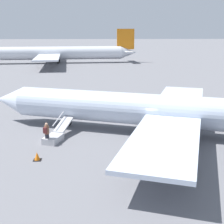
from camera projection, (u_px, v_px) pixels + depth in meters
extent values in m
plane|color=slate|center=(158.00, 134.00, 26.45)|extent=(600.00, 600.00, 0.00)
cylinder|color=silver|center=(159.00, 110.00, 25.93)|extent=(25.00, 10.70, 2.67)
cone|color=silver|center=(11.00, 100.00, 29.82)|extent=(3.61, 3.41, 2.61)
cube|color=silver|center=(164.00, 141.00, 19.43)|extent=(7.47, 11.51, 0.27)
cube|color=silver|center=(181.00, 98.00, 31.83)|extent=(7.47, 11.51, 0.27)
cylinder|color=black|center=(68.00, 122.00, 28.64)|extent=(0.68, 0.37, 0.66)
cylinder|color=gray|center=(68.00, 118.00, 28.53)|extent=(0.12, 0.12, 0.21)
cylinder|color=black|center=(188.00, 138.00, 24.56)|extent=(0.68, 0.37, 0.66)
cylinder|color=gray|center=(188.00, 132.00, 24.45)|extent=(0.12, 0.12, 0.21)
cylinder|color=black|center=(190.00, 129.00, 26.78)|extent=(0.68, 0.37, 0.66)
cylinder|color=gray|center=(190.00, 124.00, 26.67)|extent=(0.12, 0.12, 0.21)
cylinder|color=silver|center=(42.00, 53.00, 82.58)|extent=(42.59, 7.63, 3.41)
cone|color=silver|center=(129.00, 52.00, 85.73)|extent=(4.74, 3.76, 3.34)
cube|color=orange|center=(126.00, 39.00, 84.70)|extent=(4.77, 0.75, 5.45)
cube|color=silver|center=(127.00, 51.00, 85.58)|extent=(2.99, 9.70, 0.17)
cube|color=silver|center=(48.00, 57.00, 72.75)|extent=(7.20, 18.29, 0.34)
cube|color=silver|center=(52.00, 52.00, 93.10)|extent=(7.20, 18.29, 0.34)
cylinder|color=black|center=(58.00, 62.00, 82.24)|extent=(0.86, 0.29, 0.84)
cylinder|color=#4C4C51|center=(58.00, 60.00, 82.10)|extent=(0.15, 0.15, 0.26)
cylinder|color=black|center=(58.00, 61.00, 85.18)|extent=(0.86, 0.29, 0.84)
cylinder|color=#4C4C51|center=(58.00, 59.00, 85.04)|extent=(0.15, 0.15, 0.26)
cube|color=#B2B2B7|center=(53.00, 139.00, 24.51)|extent=(1.62, 2.06, 0.50)
cube|color=#B2B2B7|center=(64.00, 124.00, 26.22)|extent=(1.57, 2.41, 0.81)
cube|color=#B2B2B7|center=(59.00, 118.00, 26.21)|extent=(0.77, 2.12, 0.76)
cube|color=#23232D|center=(47.00, 139.00, 23.95)|extent=(0.28, 0.33, 0.85)
cylinder|color=brown|center=(47.00, 130.00, 23.76)|extent=(0.36, 0.36, 0.65)
sphere|color=tan|center=(46.00, 124.00, 23.65)|extent=(0.24, 0.24, 0.24)
cube|color=#592323|center=(45.00, 130.00, 23.50)|extent=(0.32, 0.26, 0.44)
cube|color=black|center=(37.00, 160.00, 21.13)|extent=(0.53, 0.53, 0.03)
cone|color=orange|center=(37.00, 156.00, 21.06)|extent=(0.41, 0.41, 0.58)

